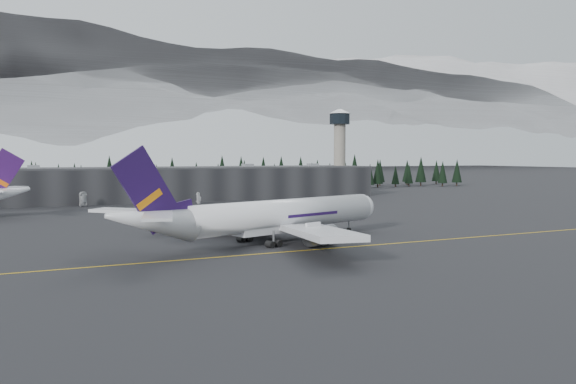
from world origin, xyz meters
name	(u,v)px	position (x,y,z in m)	size (l,w,h in m)	color
ground	(333,246)	(0.00, 0.00, 0.00)	(1400.00, 1400.00, 0.00)	black
taxiline	(338,248)	(0.00, -2.00, 0.01)	(400.00, 0.40, 0.02)	gold
terminal	(175,183)	(0.00, 125.00, 6.30)	(160.00, 30.00, 12.60)	black
control_tower	(340,141)	(75.00, 128.00, 23.41)	(10.00, 10.00, 37.70)	gray
treeline	(156,177)	(0.00, 162.00, 7.50)	(360.00, 20.00, 15.00)	black
mountain_ridge	(62,165)	(0.00, 1000.00, 0.00)	(4400.00, 900.00, 420.00)	white
jet_main	(264,217)	(-10.51, 8.14, 5.23)	(61.57, 55.67, 18.55)	silver
gse_vehicle_a	(83,205)	(-35.41, 106.47, 0.71)	(2.34, 5.09, 1.41)	silver
gse_vehicle_b	(199,202)	(2.67, 101.04, 0.71)	(1.68, 4.17, 1.42)	white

